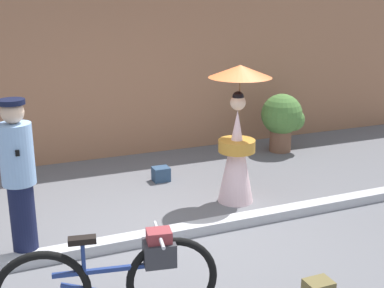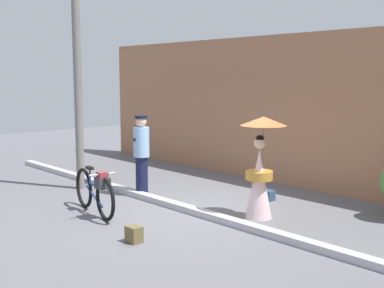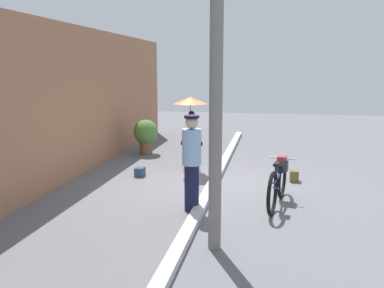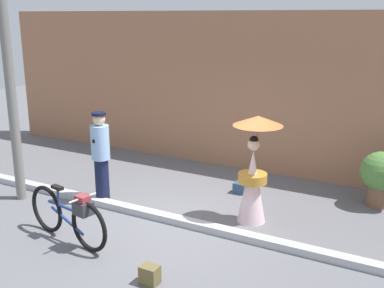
{
  "view_description": "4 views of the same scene",
  "coord_description": "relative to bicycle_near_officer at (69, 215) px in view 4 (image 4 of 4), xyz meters",
  "views": [
    {
      "loc": [
        -1.94,
        -5.0,
        2.7
      ],
      "look_at": [
        0.4,
        0.64,
        0.9
      ],
      "focal_mm": 47.46,
      "sensor_mm": 36.0,
      "label": 1
    },
    {
      "loc": [
        6.62,
        -6.06,
        2.54
      ],
      "look_at": [
        -0.26,
        0.28,
        1.26
      ],
      "focal_mm": 46.04,
      "sensor_mm": 36.0,
      "label": 2
    },
    {
      "loc": [
        -8.62,
        -1.2,
        2.52
      ],
      "look_at": [
        -0.02,
        0.48,
        0.9
      ],
      "focal_mm": 38.24,
      "sensor_mm": 36.0,
      "label": 3
    },
    {
      "loc": [
        3.75,
        -6.27,
        3.42
      ],
      "look_at": [
        -0.07,
        0.66,
        1.23
      ],
      "focal_mm": 43.85,
      "sensor_mm": 36.0,
      "label": 4
    }
  ],
  "objects": [
    {
      "name": "ground_plane",
      "position": [
        1.1,
        1.37,
        -0.45
      ],
      "size": [
        30.0,
        30.0,
        0.0
      ],
      "primitive_type": "plane",
      "color": "slate"
    },
    {
      "name": "building_wall",
      "position": [
        1.1,
        4.81,
        1.31
      ],
      "size": [
        14.0,
        0.4,
        3.51
      ],
      "primitive_type": "cube",
      "color": "#9E6B4C",
      "rests_on": "ground_plane"
    },
    {
      "name": "sidewalk_curb",
      "position": [
        1.1,
        1.37,
        -0.39
      ],
      "size": [
        14.0,
        0.2,
        0.12
      ],
      "primitive_type": "cube",
      "color": "#B2B2B7",
      "rests_on": "ground_plane"
    },
    {
      "name": "bicycle_near_officer",
      "position": [
        0.0,
        0.0,
        0.0
      ],
      "size": [
        1.82,
        0.51,
        0.87
      ],
      "color": "black",
      "rests_on": "ground_plane"
    },
    {
      "name": "person_officer",
      "position": [
        -0.61,
        1.52,
        0.48
      ],
      "size": [
        0.34,
        0.38,
        1.72
      ],
      "color": "#141938",
      "rests_on": "ground_plane"
    },
    {
      "name": "person_with_parasol",
      "position": [
        2.18,
        2.08,
        0.49
      ],
      "size": [
        0.82,
        0.82,
        1.84
      ],
      "color": "silver",
      "rests_on": "ground_plane"
    },
    {
      "name": "potted_plant_by_door",
      "position": [
        3.99,
        3.79,
        0.16
      ],
      "size": [
        0.74,
        0.72,
        1.04
      ],
      "color": "brown",
      "rests_on": "ground_plane"
    },
    {
      "name": "backpack_on_pavement",
      "position": [
        1.49,
        3.18,
        -0.34
      ],
      "size": [
        0.25,
        0.21,
        0.21
      ],
      "color": "navy",
      "rests_on": "ground_plane"
    },
    {
      "name": "backpack_spare",
      "position": [
        1.73,
        -0.39,
        -0.32
      ],
      "size": [
        0.24,
        0.19,
        0.25
      ],
      "color": "brown",
      "rests_on": "ground_plane"
    },
    {
      "name": "utility_pole",
      "position": [
        -2.1,
        0.9,
        1.95
      ],
      "size": [
        0.18,
        0.18,
        4.8
      ],
      "primitive_type": "cylinder",
      "color": "slate",
      "rests_on": "ground_plane"
    }
  ]
}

